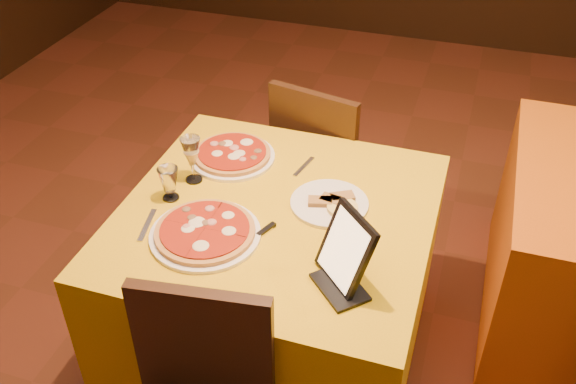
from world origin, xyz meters
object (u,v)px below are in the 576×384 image
(tablet, at_px, (346,249))
(water_glass, at_px, (169,184))
(pizza_near, at_px, (205,233))
(wine_glass, at_px, (192,159))
(main_table, at_px, (277,286))
(chair_main_far, at_px, (330,162))
(pizza_far, at_px, (232,155))

(tablet, bearing_deg, water_glass, -151.19)
(pizza_near, distance_m, tablet, 0.51)
(water_glass, bearing_deg, wine_glass, 75.87)
(pizza_near, distance_m, water_glass, 0.26)
(main_table, xyz_separation_m, chair_main_far, (0.00, 0.79, 0.08))
(wine_glass, bearing_deg, chair_main_far, 63.23)
(pizza_near, relative_size, pizza_far, 1.12)
(pizza_far, distance_m, tablet, 0.79)
(main_table, xyz_separation_m, wine_glass, (-0.36, 0.08, 0.47))
(chair_main_far, bearing_deg, pizza_far, 75.07)
(water_glass, xyz_separation_m, tablet, (0.70, -0.21, 0.06))
(pizza_far, bearing_deg, tablet, -41.75)
(chair_main_far, distance_m, pizza_near, 1.06)
(tablet, bearing_deg, main_table, -174.12)
(wine_glass, xyz_separation_m, tablet, (0.67, -0.34, 0.03))
(main_table, relative_size, tablet, 4.51)
(chair_main_far, relative_size, pizza_near, 2.40)
(chair_main_far, height_order, pizza_far, chair_main_far)
(water_glass, bearing_deg, tablet, -16.55)
(wine_glass, xyz_separation_m, water_glass, (-0.03, -0.13, -0.03))
(wine_glass, distance_m, tablet, 0.75)
(chair_main_far, height_order, tablet, tablet)
(pizza_far, distance_m, water_glass, 0.34)
(wine_glass, bearing_deg, tablet, -26.83)
(pizza_near, xyz_separation_m, wine_glass, (-0.17, 0.29, 0.08))
(main_table, height_order, water_glass, water_glass)
(main_table, xyz_separation_m, pizza_near, (-0.18, -0.20, 0.39))
(main_table, xyz_separation_m, tablet, (0.31, -0.26, 0.49))
(pizza_near, height_order, water_glass, water_glass)
(pizza_far, bearing_deg, pizza_near, -79.08)
(chair_main_far, height_order, pizza_near, chair_main_far)
(pizza_far, height_order, tablet, tablet)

